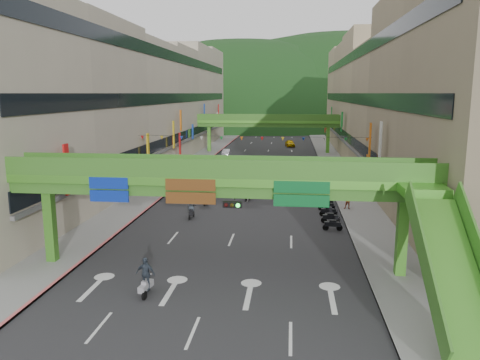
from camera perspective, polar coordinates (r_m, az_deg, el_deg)
The scene contains 23 objects.
ground at distance 24.56m, azimuth -4.78°, elevation -15.85°, with size 320.00×320.00×0.00m, color black.
road_slab at distance 72.53m, azimuth 2.77°, elevation 1.88°, with size 18.00×140.00×0.02m, color #28282B.
sidewalk_left at distance 74.00m, azimuth -5.77°, elevation 2.06°, with size 4.00×140.00×0.15m, color gray.
sidewalk_right at distance 72.70m, azimuth 11.46°, elevation 1.75°, with size 4.00×140.00×0.15m, color gray.
curb_left at distance 73.63m, azimuth -4.32°, elevation 2.06°, with size 0.20×140.00×0.18m, color #CC5959.
curb_right at distance 72.55m, azimuth 9.96°, elevation 1.80°, with size 0.20×140.00×0.18m, color gray.
building_row_left at distance 75.28m, azimuth -11.89°, elevation 9.21°, with size 12.80×95.00×19.00m.
building_row_right at distance 73.06m, azimuth 18.01°, elevation 8.89°, with size 12.80×95.00×19.00m.
overpass_near at distance 27.77m, azimuth -0.93°, elevation -1.31°, with size 28.00×12.27×7.10m.
overpass_far at distance 86.86m, azimuth 3.42°, elevation 6.88°, with size 28.00×2.20×7.10m.
hill_left at distance 182.93m, azimuth 0.20°, elevation 7.11°, with size 168.00×140.00×112.00m, color #1C4419.
hill_right at distance 202.93m, azimuth 12.21°, elevation 7.21°, with size 208.00×176.00×128.00m, color #1C4419.
bunting_string at distance 52.00m, azimuth 1.45°, elevation 5.07°, with size 26.00×0.36×0.47m.
scooter_rider_near at distance 41.49m, azimuth -5.94°, elevation -3.50°, with size 0.65×1.60×1.92m.
scooter_rider_mid at distance 48.16m, azimuth 0.94°, elevation -1.42°, with size 0.82×1.59×1.84m.
scooter_rider_left at distance 26.41m, azimuth -11.45°, elevation -11.45°, with size 1.13×1.60×2.19m.
scooter_rider_far at distance 46.41m, azimuth -4.15°, elevation -1.84°, with size 0.87×1.59×1.96m.
parked_scooter_row at distance 42.72m, azimuth 10.74°, elevation -3.72°, with size 1.60×9.35×1.08m.
car_silver at distance 82.48m, azimuth -1.69°, elevation 3.35°, with size 1.29×3.69×1.22m, color #B3B1BA.
car_yellow at distance 97.39m, azimuth 6.11°, elevation 4.46°, with size 1.66×4.12×1.40m, color #D9A505.
pedestrian_red at distance 45.22m, azimuth 13.05°, elevation -2.65°, with size 0.78×0.61×1.61m, color #AD4024.
pedestrian_dark at distance 53.47m, azimuth 12.01°, elevation -0.43°, with size 1.11×0.46×1.89m, color black.
pedestrian_blue at distance 62.88m, azimuth 13.37°, elevation 1.09°, with size 0.84×0.54×1.80m, color #2C3154.
Camera 1 is at (4.36, -21.58, 10.90)m, focal length 35.00 mm.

